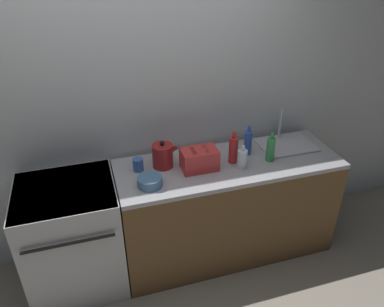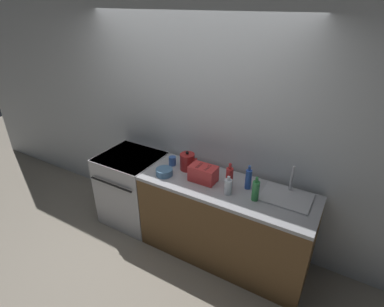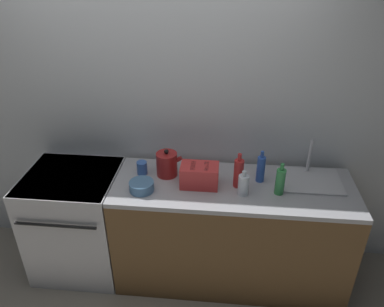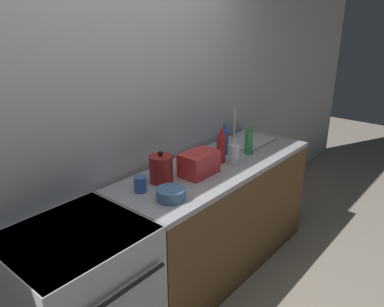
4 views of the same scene
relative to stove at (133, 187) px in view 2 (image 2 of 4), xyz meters
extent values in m
plane|color=gray|center=(0.63, -0.33, -0.47)|extent=(12.00, 12.00, 0.00)
cube|color=silver|center=(0.63, 0.38, 0.83)|extent=(8.00, 0.05, 2.60)
cube|color=#B7B7BC|center=(0.00, 0.00, -0.01)|extent=(0.72, 0.65, 0.92)
cube|color=black|center=(0.00, 0.00, 0.44)|extent=(0.70, 0.64, 0.02)
cylinder|color=black|center=(-0.16, -0.14, 0.44)|extent=(0.21, 0.21, 0.01)
cylinder|color=black|center=(0.16, -0.14, 0.44)|extent=(0.21, 0.21, 0.01)
cylinder|color=black|center=(-0.16, 0.14, 0.44)|extent=(0.21, 0.21, 0.01)
cylinder|color=black|center=(0.16, 0.14, 0.44)|extent=(0.21, 0.21, 0.01)
cylinder|color=black|center=(0.00, -0.35, 0.24)|extent=(0.61, 0.02, 0.02)
cube|color=brown|center=(1.27, -0.01, -0.03)|extent=(1.81, 0.64, 0.88)
cube|color=#A3A3A8|center=(1.27, -0.01, 0.43)|extent=(1.81, 0.64, 0.04)
cylinder|color=maroon|center=(0.75, 0.09, 0.54)|extent=(0.16, 0.16, 0.19)
sphere|color=black|center=(0.75, 0.09, 0.65)|extent=(0.04, 0.04, 0.04)
cylinder|color=maroon|center=(0.83, 0.09, 0.58)|extent=(0.09, 0.03, 0.08)
cube|color=red|center=(1.01, -0.02, 0.53)|extent=(0.28, 0.18, 0.17)
cube|color=black|center=(0.97, -0.02, 0.61)|extent=(0.03, 0.12, 0.01)
cube|color=black|center=(1.06, -0.02, 0.61)|extent=(0.03, 0.12, 0.01)
cube|color=#B7B7BC|center=(1.84, 0.10, 0.45)|extent=(0.46, 0.35, 0.01)
cylinder|color=silver|center=(1.84, 0.23, 0.59)|extent=(0.02, 0.02, 0.28)
cylinder|color=#B72828|center=(1.30, -0.01, 0.56)|extent=(0.07, 0.07, 0.22)
cylinder|color=#B72828|center=(1.30, -0.01, 0.69)|extent=(0.03, 0.03, 0.05)
cylinder|color=silver|center=(1.33, -0.11, 0.52)|extent=(0.08, 0.08, 0.15)
cylinder|color=silver|center=(1.33, -0.11, 0.62)|extent=(0.03, 0.03, 0.04)
cylinder|color=#338C47|center=(1.59, -0.07, 0.54)|extent=(0.07, 0.07, 0.20)
cylinder|color=#338C47|center=(1.59, -0.07, 0.67)|extent=(0.03, 0.03, 0.05)
cylinder|color=#2D56B7|center=(1.46, 0.08, 0.55)|extent=(0.06, 0.06, 0.20)
cylinder|color=#2D56B7|center=(1.46, 0.08, 0.67)|extent=(0.02, 0.02, 0.05)
cylinder|color=#3860B2|center=(0.56, 0.09, 0.50)|extent=(0.08, 0.08, 0.10)
cylinder|color=teal|center=(0.60, -0.14, 0.48)|extent=(0.18, 0.18, 0.07)
camera|label=1|loc=(0.24, -2.35, 2.01)|focal=35.00mm
camera|label=2|loc=(2.24, -2.35, 2.13)|focal=28.00mm
camera|label=3|loc=(1.19, -2.32, 2.03)|focal=35.00mm
camera|label=4|loc=(-0.88, -1.56, 1.52)|focal=35.00mm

